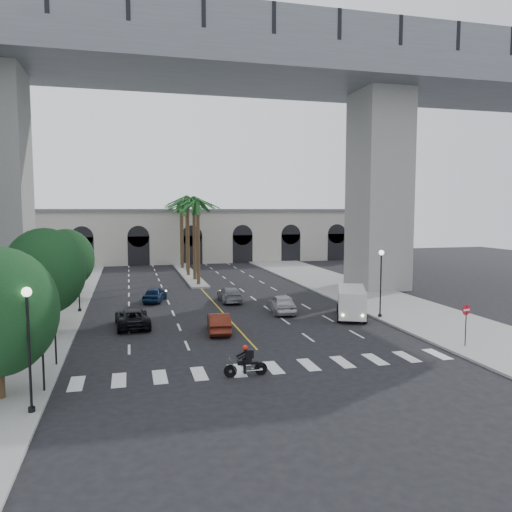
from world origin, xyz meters
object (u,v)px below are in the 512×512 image
(car_a, at_px, (282,303))
(traffic_signal_far, at_px, (55,321))
(car_e, at_px, (155,294))
(cargo_van, at_px, (351,301))
(motorcycle_rider, at_px, (247,362))
(car_c, at_px, (132,318))
(car_b, at_px, (219,323))
(lamp_post_left_near, at_px, (29,339))
(do_not_enter_sign, at_px, (466,317))
(lamp_post_right, at_px, (381,278))
(traffic_signal_near, at_px, (42,340))
(lamp_post_left_far, at_px, (79,274))
(car_d, at_px, (230,294))

(car_a, bearing_deg, traffic_signal_far, 39.98)
(car_e, xyz_separation_m, cargo_van, (14.57, -10.64, 0.59))
(car_e, height_order, cargo_van, cargo_van)
(motorcycle_rider, distance_m, car_c, 13.54)
(traffic_signal_far, height_order, cargo_van, traffic_signal_far)
(traffic_signal_far, distance_m, car_c, 9.47)
(car_b, bearing_deg, car_a, -134.32)
(car_e, bearing_deg, traffic_signal_far, 86.50)
(lamp_post_left_near, height_order, car_a, lamp_post_left_near)
(cargo_van, xyz_separation_m, do_not_enter_sign, (3.02, -9.67, 0.68))
(lamp_post_right, bearing_deg, traffic_signal_near, -155.18)
(car_a, height_order, cargo_van, cargo_van)
(car_b, bearing_deg, lamp_post_left_far, -37.17)
(motorcycle_rider, xyz_separation_m, car_a, (6.37, 14.46, 0.04))
(car_b, height_order, cargo_van, cargo_van)
(lamp_post_left_near, xyz_separation_m, car_b, (9.90, 11.80, -2.53))
(lamp_post_left_near, xyz_separation_m, lamp_post_right, (22.80, 13.00, 0.00))
(lamp_post_right, relative_size, traffic_signal_far, 1.47)
(lamp_post_right, xyz_separation_m, car_b, (-12.90, -1.20, -2.53))
(traffic_signal_far, relative_size, do_not_enter_sign, 1.35)
(lamp_post_left_far, distance_m, lamp_post_right, 24.16)
(car_a, relative_size, car_b, 1.09)
(car_e, bearing_deg, car_b, 121.42)
(traffic_signal_near, xyz_separation_m, car_b, (9.80, 9.30, -1.82))
(lamp_post_left_near, distance_m, car_b, 15.61)
(car_c, bearing_deg, lamp_post_right, 170.71)
(traffic_signal_near, xyz_separation_m, car_e, (6.12, 22.01, -1.82))
(car_c, bearing_deg, lamp_post_left_far, -59.49)
(car_c, relative_size, do_not_enter_sign, 1.82)
(lamp_post_left_far, relative_size, motorcycle_rider, 2.37)
(car_a, distance_m, car_e, 12.41)
(traffic_signal_near, bearing_deg, car_a, 42.18)
(motorcycle_rider, distance_m, car_d, 20.55)
(car_d, height_order, car_e, car_e)
(do_not_enter_sign, bearing_deg, car_b, 139.38)
(lamp_post_left_near, height_order, lamp_post_right, same)
(car_b, distance_m, car_e, 13.23)
(lamp_post_left_far, distance_m, car_d, 13.28)
(lamp_post_left_near, distance_m, car_e, 25.42)
(traffic_signal_far, bearing_deg, car_a, 33.25)
(car_a, height_order, do_not_enter_sign, do_not_enter_sign)
(car_c, bearing_deg, traffic_signal_far, 60.61)
(motorcycle_rider, distance_m, car_e, 22.27)
(lamp_post_left_near, relative_size, motorcycle_rider, 2.37)
(car_a, relative_size, do_not_enter_sign, 1.68)
(car_b, relative_size, do_not_enter_sign, 1.54)
(motorcycle_rider, bearing_deg, lamp_post_right, 38.81)
(car_d, bearing_deg, cargo_van, 133.33)
(car_c, bearing_deg, car_b, 148.36)
(traffic_signal_far, bearing_deg, lamp_post_left_far, 90.40)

